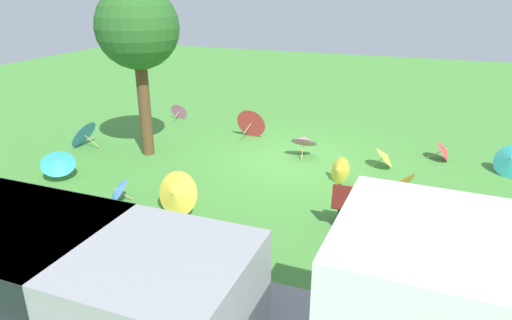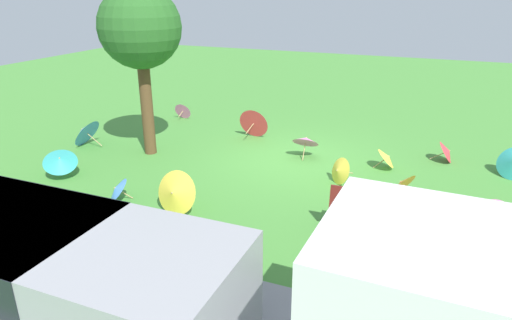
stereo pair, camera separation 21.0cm
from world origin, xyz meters
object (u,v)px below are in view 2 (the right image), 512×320
object	(u,v)px
van_dark	(54,271)
parasol_yellow_0	(387,157)
parasol_blue_1	(117,189)
parasol_pink_2	(306,140)
parasol_pink_1	(183,110)
parasol_blue_3	(85,131)
parasol_teal_0	(60,160)
parasol_yellow_2	(174,193)
parasol_yellow_1	(339,171)
parasol_red_0	(255,122)
parasol_orange_2	(402,183)
parasol_red_1	(447,151)
shade_tree	(140,29)
parasol_pink_0	(493,210)
park_bench	(374,211)

from	to	relation	value
van_dark	parasol_yellow_0	xyz separation A→B (m)	(-3.22, -7.42, -0.61)
parasol_blue_1	parasol_pink_2	bearing A→B (deg)	-125.89
parasol_pink_1	parasol_blue_3	bearing A→B (deg)	72.10
parasol_teal_0	parasol_yellow_2	distance (m)	3.51
parasol_yellow_1	parasol_pink_2	distance (m)	1.84
parasol_red_0	parasol_blue_3	distance (m)	4.87
parasol_blue_3	parasol_orange_2	world-z (taller)	parasol_blue_3
parasol_red_0	parasol_yellow_2	size ratio (longest dim) A/B	0.97
parasol_yellow_0	parasol_blue_1	world-z (taller)	parasol_yellow_0
parasol_yellow_1	parasol_red_1	bearing A→B (deg)	-133.23
van_dark	parasol_blue_3	xyz separation A→B (m)	(4.94, -5.97, -0.49)
parasol_blue_3	shade_tree	bearing A→B (deg)	-174.52
parasol_pink_1	parasol_yellow_0	bearing A→B (deg)	163.90
parasol_blue_1	shade_tree	bearing A→B (deg)	-68.78
parasol_red_0	parasol_yellow_2	xyz separation A→B (m)	(-0.42, 5.14, -0.01)
van_dark	parasol_blue_3	distance (m)	7.76
parasol_yellow_1	parasol_teal_0	bearing A→B (deg)	19.27
parasol_red_0	parasol_red_1	xyz separation A→B (m)	(-5.39, 0.02, -0.17)
parasol_blue_3	parasol_red_1	world-z (taller)	parasol_blue_3
parasol_red_0	parasol_pink_1	bearing A→B (deg)	-16.95
shade_tree	parasol_yellow_2	world-z (taller)	shade_tree
parasol_yellow_0	parasol_red_1	xyz separation A→B (m)	(-1.37, -1.09, -0.02)
parasol_blue_1	parasol_pink_2	world-z (taller)	parasol_pink_2
parasol_blue_3	parasol_pink_2	distance (m)	6.23
parasol_red_0	parasol_orange_2	world-z (taller)	parasol_red_0
parasol_yellow_2	parasol_yellow_1	bearing A→B (deg)	-134.92
parasol_teal_0	parasol_red_0	world-z (taller)	parasol_red_0
parasol_red_0	parasol_blue_3	xyz separation A→B (m)	(4.14, 2.56, -0.03)
shade_tree	parasol_pink_2	bearing A→B (deg)	-161.96
parasol_blue_1	parasol_pink_1	bearing A→B (deg)	-71.72
parasol_yellow_2	parasol_red_1	bearing A→B (deg)	-134.13
parasol_pink_0	parasol_blue_1	size ratio (longest dim) A/B	1.18
parasol_blue_3	parasol_pink_2	size ratio (longest dim) A/B	1.24
parasol_pink_2	park_bench	bearing A→B (deg)	124.11
van_dark	parasol_teal_0	world-z (taller)	van_dark
van_dark	parasol_yellow_2	xyz separation A→B (m)	(0.38, -3.39, -0.46)
parasol_red_0	parasol_pink_2	distance (m)	2.18
parasol_blue_3	parasol_teal_0	bearing A→B (deg)	118.16
parasol_yellow_1	parasol_teal_0	xyz separation A→B (m)	(6.15, 2.15, 0.12)
parasol_yellow_1	parasol_orange_2	size ratio (longest dim) A/B	0.87
parasol_red_1	van_dark	bearing A→B (deg)	61.65
parasol_yellow_0	parasol_teal_0	size ratio (longest dim) A/B	0.62
park_bench	parasol_yellow_0	bearing A→B (deg)	-86.91
parasol_pink_0	parasol_red_1	world-z (taller)	parasol_red_1
shade_tree	parasol_blue_3	world-z (taller)	shade_tree
parasol_red_0	parasol_red_1	distance (m)	5.39
parasol_yellow_1	parasol_red_0	bearing A→B (deg)	-38.27
parasol_teal_0	parasol_red_0	xyz separation A→B (m)	(-3.05, -4.60, 0.02)
parasol_pink_0	parasol_pink_2	size ratio (longest dim) A/B	1.14
parasol_blue_1	parasol_yellow_2	world-z (taller)	parasol_yellow_2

